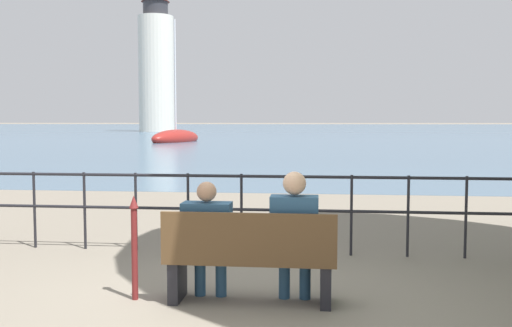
{
  "coord_description": "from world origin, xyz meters",
  "views": [
    {
      "loc": [
        0.63,
        -5.35,
        1.74
      ],
      "look_at": [
        0.0,
        0.5,
        1.3
      ],
      "focal_mm": 40.0,
      "sensor_mm": 36.0,
      "label": 1
    }
  ],
  "objects_px": {
    "park_bench": "(250,260)",
    "seated_person_left": "(208,235)",
    "seated_person_right": "(294,231)",
    "closed_umbrella": "(134,242)",
    "sailboat_0": "(176,138)",
    "harbor_lighthouse": "(156,67)"
  },
  "relations": [
    {
      "from": "park_bench",
      "to": "seated_person_right",
      "type": "relative_size",
      "value": 1.29
    },
    {
      "from": "seated_person_right",
      "to": "closed_umbrella",
      "type": "xyz_separation_m",
      "value": [
        -1.55,
        -0.05,
        -0.13
      ]
    },
    {
      "from": "closed_umbrella",
      "to": "sailboat_0",
      "type": "xyz_separation_m",
      "value": [
        -9.91,
        41.02,
        -0.23
      ]
    },
    {
      "from": "harbor_lighthouse",
      "to": "closed_umbrella",
      "type": "bearing_deg",
      "value": -74.17
    },
    {
      "from": "sailboat_0",
      "to": "seated_person_left",
      "type": "bearing_deg",
      "value": -57.71
    },
    {
      "from": "park_bench",
      "to": "harbor_lighthouse",
      "type": "bearing_deg",
      "value": 106.52
    },
    {
      "from": "sailboat_0",
      "to": "harbor_lighthouse",
      "type": "height_order",
      "value": "harbor_lighthouse"
    },
    {
      "from": "seated_person_left",
      "to": "sailboat_0",
      "type": "bearing_deg",
      "value": 104.54
    },
    {
      "from": "seated_person_left",
      "to": "harbor_lighthouse",
      "type": "height_order",
      "value": "harbor_lighthouse"
    },
    {
      "from": "seated_person_right",
      "to": "harbor_lighthouse",
      "type": "xyz_separation_m",
      "value": [
        -26.36,
        87.41,
        10.03
      ]
    },
    {
      "from": "park_bench",
      "to": "seated_person_right",
      "type": "height_order",
      "value": "seated_person_right"
    },
    {
      "from": "park_bench",
      "to": "closed_umbrella",
      "type": "distance_m",
      "value": 1.14
    },
    {
      "from": "seated_person_right",
      "to": "closed_umbrella",
      "type": "distance_m",
      "value": 1.56
    },
    {
      "from": "seated_person_left",
      "to": "sailboat_0",
      "type": "height_order",
      "value": "sailboat_0"
    },
    {
      "from": "seated_person_right",
      "to": "sailboat_0",
      "type": "distance_m",
      "value": 42.54
    },
    {
      "from": "seated_person_right",
      "to": "closed_umbrella",
      "type": "relative_size",
      "value": 1.24
    },
    {
      "from": "seated_person_left",
      "to": "closed_umbrella",
      "type": "bearing_deg",
      "value": -175.37
    },
    {
      "from": "park_bench",
      "to": "seated_person_left",
      "type": "distance_m",
      "value": 0.48
    },
    {
      "from": "sailboat_0",
      "to": "closed_umbrella",
      "type": "bearing_deg",
      "value": -58.67
    },
    {
      "from": "park_bench",
      "to": "seated_person_left",
      "type": "height_order",
      "value": "seated_person_left"
    },
    {
      "from": "park_bench",
      "to": "seated_person_right",
      "type": "bearing_deg",
      "value": 9.81
    },
    {
      "from": "seated_person_right",
      "to": "harbor_lighthouse",
      "type": "bearing_deg",
      "value": 106.78
    }
  ]
}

